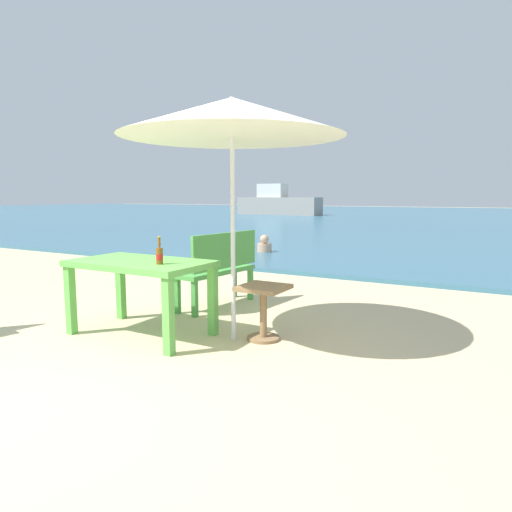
# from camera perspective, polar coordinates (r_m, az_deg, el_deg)

# --- Properties ---
(ground_plane) EXTENTS (120.00, 120.00, 0.00)m
(ground_plane) POSITION_cam_1_polar(r_m,az_deg,el_deg) (3.79, -20.02, -14.59)
(ground_plane) COLOR beige
(sea_water) EXTENTS (120.00, 50.00, 0.08)m
(sea_water) POSITION_cam_1_polar(r_m,az_deg,el_deg) (32.39, 24.66, 4.47)
(sea_water) COLOR #386B84
(sea_water) RESTS_ON ground_plane
(picnic_table_green) EXTENTS (1.40, 0.80, 0.76)m
(picnic_table_green) POSITION_cam_1_polar(r_m,az_deg,el_deg) (4.69, -14.34, -1.89)
(picnic_table_green) COLOR #60B24C
(picnic_table_green) RESTS_ON ground_plane
(beer_bottle_amber) EXTENTS (0.07, 0.07, 0.26)m
(beer_bottle_amber) POSITION_cam_1_polar(r_m,az_deg,el_deg) (4.36, -12.05, 0.19)
(beer_bottle_amber) COLOR brown
(beer_bottle_amber) RESTS_ON picnic_table_green
(patio_umbrella) EXTENTS (2.10, 2.10, 2.30)m
(patio_umbrella) POSITION_cam_1_polar(r_m,az_deg,el_deg) (4.37, -3.03, 16.99)
(patio_umbrella) COLOR silver
(patio_umbrella) RESTS_ON ground_plane
(side_table_wood) EXTENTS (0.44, 0.44, 0.54)m
(side_table_wood) POSITION_cam_1_polar(r_m,az_deg,el_deg) (4.43, 0.94, -6.11)
(side_table_wood) COLOR olive
(side_table_wood) RESTS_ON ground_plane
(bench_green_left) EXTENTS (0.48, 1.23, 0.95)m
(bench_green_left) POSITION_cam_1_polar(r_m,az_deg,el_deg) (5.71, -4.54, -1.11)
(bench_green_left) COLOR #4C9E47
(bench_green_left) RESTS_ON ground_plane
(swimmer_person) EXTENTS (0.34, 0.34, 0.41)m
(swimmer_person) POSITION_cam_1_polar(r_m,az_deg,el_deg) (10.77, 1.07, 1.37)
(swimmer_person) COLOR tan
(swimmer_person) RESTS_ON sea_water
(boat_barge) EXTENTS (6.01, 1.64, 2.18)m
(boat_barge) POSITION_cam_1_polar(r_m,az_deg,el_deg) (32.57, 2.80, 6.61)
(boat_barge) COLOR gray
(boat_barge) RESTS_ON sea_water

